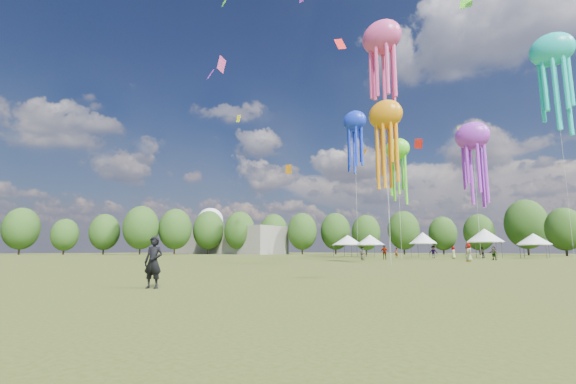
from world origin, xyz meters
The scene contains 10 objects.
ground centered at (0.00, 0.00, 0.00)m, with size 300.00×300.00×0.00m, color #384416.
observer_main centered at (9.07, -2.68, 0.82)m, with size 0.60×0.39×1.64m, color black.
spectator_near centered at (-2.87, 32.54, 0.80)m, with size 0.78×0.61×1.60m, color gray.
spectators_far centered at (3.48, 44.39, 0.88)m, with size 15.36×22.25×1.92m.
festival_tents centered at (-3.95, 54.80, 3.12)m, with size 33.99×10.56×4.40m.
show_kites centered at (4.56, 41.98, 21.66)m, with size 33.61×33.51×30.80m.
small_kites centered at (-2.65, 42.35, 30.77)m, with size 78.69×61.68×43.46m.
treeline centered at (-3.87, 62.51, 6.54)m, with size 201.57×95.24×13.43m.
hangar centered at (-72.00, 72.00, 4.00)m, with size 40.00×12.00×8.00m, color gray.
radome centered at (-88.00, 78.00, 9.99)m, with size 9.00×9.00×16.00m.
Camera 1 is at (20.33, -9.56, 1.20)m, focal length 24.13 mm.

